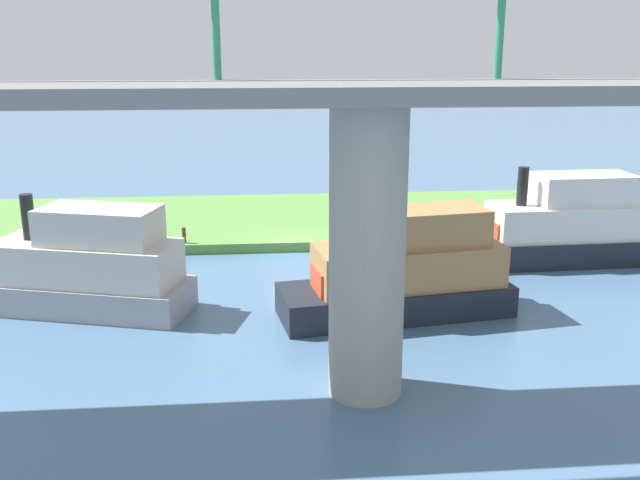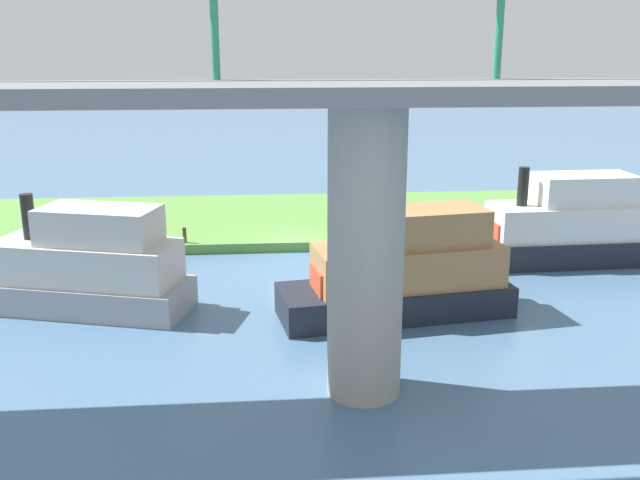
{
  "view_description": "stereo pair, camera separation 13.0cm",
  "coord_description": "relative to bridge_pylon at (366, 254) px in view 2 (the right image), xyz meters",
  "views": [
    {
      "loc": [
        1.72,
        34.65,
        10.25
      ],
      "look_at": [
        -0.9,
        5.0,
        2.0
      ],
      "focal_mm": 40.1,
      "sensor_mm": 36.0,
      "label": 1
    },
    {
      "loc": [
        1.59,
        34.66,
        10.25
      ],
      "look_at": [
        -0.9,
        5.0,
        2.0
      ],
      "focal_mm": 40.1,
      "sensor_mm": 36.0,
      "label": 2
    }
  ],
  "objects": [
    {
      "name": "bridge_span",
      "position": [
        0.0,
        -0.02,
        4.84
      ],
      "size": [
        58.98,
        4.3,
        3.25
      ],
      "color": "slate",
      "rests_on": "bridge_pylon"
    },
    {
      "name": "skiff_small",
      "position": [
        -11.41,
        -12.43,
        -2.62
      ],
      "size": [
        9.23,
        3.37,
        4.66
      ],
      "color": "#1E232D",
      "rests_on": "ground"
    },
    {
      "name": "bridge_pylon",
      "position": [
        0.0,
        0.0,
        0.0
      ],
      "size": [
        2.22,
        2.22,
        8.69
      ],
      "primitive_type": "cylinder",
      "color": "#9E998E",
      "rests_on": "ground"
    },
    {
      "name": "grassy_bank",
      "position": [
        1.37,
        -21.09,
        -4.1
      ],
      "size": [
        80.0,
        12.0,
        0.5
      ],
      "primitive_type": "cube",
      "color": "#5B9342",
      "rests_on": "ground"
    },
    {
      "name": "ground_plane",
      "position": [
        1.37,
        -15.09,
        -4.35
      ],
      "size": [
        160.0,
        160.0,
        0.0
      ],
      "primitive_type": "plane",
      "color": "#4C7093"
    },
    {
      "name": "pontoon_yellow",
      "position": [
        10.04,
        -7.83,
        -2.65
      ],
      "size": [
        9.44,
        5.31,
        4.58
      ],
      "color": "#99999E",
      "rests_on": "ground"
    },
    {
      "name": "motorboat_red",
      "position": [
        -2.42,
        -6.26,
        -2.65
      ],
      "size": [
        9.29,
        4.28,
        4.57
      ],
      "color": "#1E232D",
      "rests_on": "ground"
    },
    {
      "name": "person_on_bank",
      "position": [
        -1.28,
        -16.84,
        -3.15
      ],
      "size": [
        0.36,
        0.36,
        1.39
      ],
      "color": "#2D334C",
      "rests_on": "grassy_bank"
    },
    {
      "name": "mooring_post",
      "position": [
        6.87,
        -15.57,
        -3.45
      ],
      "size": [
        0.2,
        0.2,
        0.79
      ],
      "primitive_type": "cylinder",
      "color": "brown",
      "rests_on": "grassy_bank"
    },
    {
      "name": "motorboat_white",
      "position": [
        -3.36,
        -10.74,
        -3.89
      ],
      "size": [
        4.09,
        2.56,
        1.29
      ],
      "color": "red",
      "rests_on": "ground"
    },
    {
      "name": "marker_buoy",
      "position": [
        0.37,
        -0.21,
        -4.1
      ],
      "size": [
        0.5,
        0.5,
        0.5
      ],
      "primitive_type": "sphere",
      "color": "orange",
      "rests_on": "ground"
    }
  ]
}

